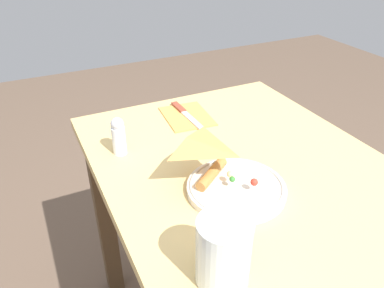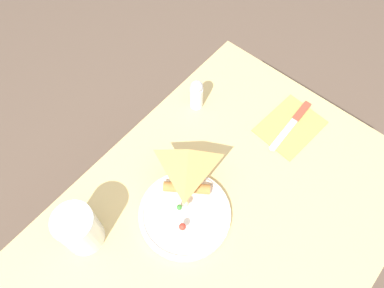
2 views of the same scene
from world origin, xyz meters
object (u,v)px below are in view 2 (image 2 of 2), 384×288
(milk_glass, at_px, (80,230))
(napkin_folded, at_px, (290,126))
(salt_shaker, at_px, (197,94))
(dining_table, at_px, (204,252))
(butter_knife, at_px, (292,123))
(plate_pizza, at_px, (185,213))

(milk_glass, bearing_deg, napkin_folded, 160.59)
(salt_shaker, bearing_deg, milk_glass, 5.35)
(dining_table, xyz_separation_m, milk_glass, (0.17, -0.22, 0.18))
(dining_table, relative_size, butter_knife, 5.48)
(napkin_folded, bearing_deg, salt_shaker, -65.41)
(plate_pizza, distance_m, milk_glass, 0.24)
(napkin_folded, distance_m, salt_shaker, 0.27)
(dining_table, relative_size, plate_pizza, 4.83)
(napkin_folded, bearing_deg, dining_table, 3.05)
(napkin_folded, relative_size, salt_shaker, 1.78)
(dining_table, xyz_separation_m, butter_knife, (-0.40, -0.02, 0.13))
(salt_shaker, bearing_deg, plate_pizza, 35.02)
(plate_pizza, bearing_deg, salt_shaker, -144.98)
(dining_table, relative_size, napkin_folded, 5.85)
(dining_table, xyz_separation_m, plate_pizza, (-0.01, -0.08, 0.14))
(plate_pizza, relative_size, butter_knife, 1.14)
(milk_glass, xyz_separation_m, napkin_folded, (-0.56, 0.20, -0.05))
(milk_glass, height_order, napkin_folded, milk_glass)
(plate_pizza, height_order, butter_knife, plate_pizza)
(butter_knife, bearing_deg, plate_pizza, -9.66)
(milk_glass, distance_m, butter_knife, 0.61)
(napkin_folded, xyz_separation_m, salt_shaker, (0.11, -0.24, 0.05))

